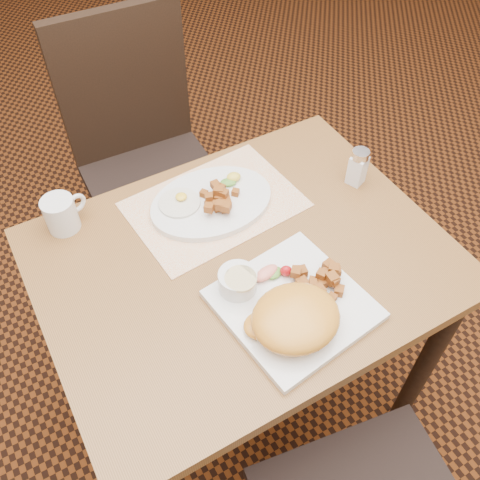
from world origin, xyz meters
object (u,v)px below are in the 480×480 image
plate_square (293,305)px  coffee_mug (62,214)px  table (244,285)px  plate_oval (212,202)px  chair_far (144,150)px  salt_shaker (358,166)px

plate_square → coffee_mug: (-0.34, 0.45, 0.03)m
table → plate_oval: bearing=86.2°
chair_far → coffee_mug: bearing=52.7°
table → coffee_mug: 0.46m
chair_far → plate_oval: size_ratio=3.19×
table → salt_shaker: bearing=11.4°
plate_square → coffee_mug: coffee_mug is taller
table → plate_oval: plate_oval is taller
plate_oval → salt_shaker: 0.37m
table → plate_square: bearing=-82.5°
plate_square → plate_oval: plate_oval is taller
chair_far → salt_shaker: chair_far is taller
salt_shaker → plate_square: bearing=-145.3°
table → plate_oval: 0.22m
table → salt_shaker: salt_shaker is taller
chair_far → plate_oval: 0.57m
salt_shaker → coffee_mug: salt_shaker is taller
coffee_mug → plate_oval: bearing=-18.3°
coffee_mug → chair_far: bearing=50.5°
chair_far → salt_shaker: 0.76m
chair_far → salt_shaker: bearing=120.9°
plate_square → plate_oval: 0.35m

